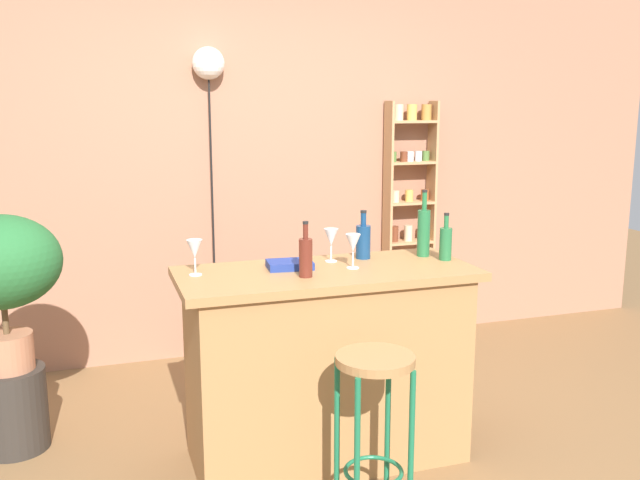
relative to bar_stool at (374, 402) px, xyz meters
name	(u,v)px	position (x,y,z in m)	size (l,w,h in m)	color
back_wall	(248,150)	(0.00, 2.24, 0.86)	(6.40, 0.10, 2.80)	#9E6B51
kitchen_counter	(327,364)	(0.00, 0.59, -0.06)	(1.40, 0.61, 0.95)	#9E7042
bar_stool	(374,402)	(0.00, 0.00, 0.00)	(0.32, 0.32, 0.73)	#196642
spice_shelf	(409,217)	(1.15, 2.10, 0.36)	(0.36, 0.14, 1.72)	tan
plant_stool	(13,409)	(-1.46, 1.16, -0.33)	(0.33, 0.33, 0.42)	#2D2823
potted_plant	(1,269)	(-1.46, 1.16, 0.39)	(0.57, 0.52, 0.77)	#A86B4C
bottle_wine_red	(424,231)	(0.57, 0.72, 0.54)	(0.06, 0.06, 0.34)	#236638
bottle_spirits_clear	(363,240)	(0.26, 0.77, 0.50)	(0.07, 0.07, 0.24)	navy
bottle_olive_oil	(306,256)	(-0.13, 0.50, 0.50)	(0.06, 0.06, 0.25)	#5B2319
bottle_vinegar	(446,242)	(0.63, 0.60, 0.50)	(0.06, 0.06, 0.24)	#236638
wine_glass_left	(195,250)	(-0.60, 0.68, 0.53)	(0.07, 0.07, 0.16)	silver
wine_glass_center	(353,244)	(0.13, 0.58, 0.53)	(0.07, 0.07, 0.16)	silver
wine_glass_right	(331,238)	(0.08, 0.75, 0.53)	(0.07, 0.07, 0.16)	silver
cookbook	(290,265)	(-0.15, 0.68, 0.43)	(0.21, 0.15, 0.04)	navy
pendant_globe_light	(208,68)	(-0.26, 2.13, 1.39)	(0.21, 0.21, 2.06)	black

